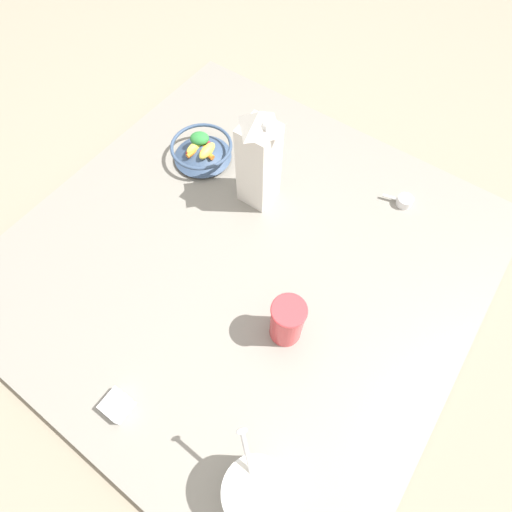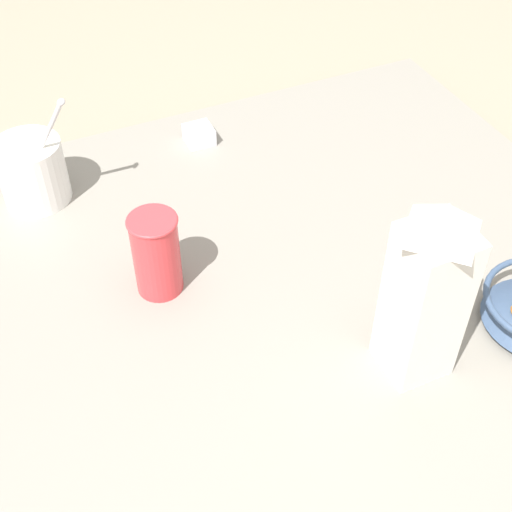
% 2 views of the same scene
% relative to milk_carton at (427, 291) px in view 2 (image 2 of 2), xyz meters
% --- Properties ---
extents(ground_plane, '(6.00, 6.00, 0.00)m').
position_rel_milk_carton_xyz_m(ground_plane, '(-0.18, -0.08, -0.19)').
color(ground_plane, gray).
extents(countertop, '(1.15, 1.15, 0.04)m').
position_rel_milk_carton_xyz_m(countertop, '(-0.18, -0.08, -0.17)').
color(countertop, gray).
rests_on(countertop, ground_plane).
extents(milk_carton, '(0.09, 0.09, 0.30)m').
position_rel_milk_carton_xyz_m(milk_carton, '(0.00, 0.00, 0.00)').
color(milk_carton, silver).
rests_on(milk_carton, countertop).
extents(yogurt_tub, '(0.13, 0.14, 0.22)m').
position_rel_milk_carton_xyz_m(yogurt_tub, '(-0.60, -0.41, -0.08)').
color(yogurt_tub, white).
rests_on(yogurt_tub, countertop).
extents(drinking_cup, '(0.08, 0.08, 0.14)m').
position_rel_milk_carton_xyz_m(drinking_cup, '(-0.29, -0.28, -0.08)').
color(drinking_cup, '#DB383D').
rests_on(drinking_cup, countertop).
extents(spice_jar, '(0.05, 0.05, 0.03)m').
position_rel_milk_carton_xyz_m(spice_jar, '(-0.64, -0.08, -0.14)').
color(spice_jar, silver).
rests_on(spice_jar, countertop).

